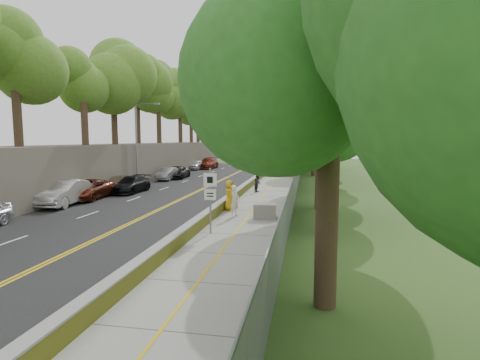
# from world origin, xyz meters

# --- Properties ---
(ground) EXTENTS (140.00, 140.00, 0.00)m
(ground) POSITION_xyz_m (0.00, 0.00, 0.00)
(ground) COLOR #33511E
(ground) RESTS_ON ground
(road) EXTENTS (11.20, 66.00, 0.04)m
(road) POSITION_xyz_m (-5.40, 15.00, 0.02)
(road) COLOR black
(road) RESTS_ON ground
(sidewalk) EXTENTS (4.20, 66.00, 0.05)m
(sidewalk) POSITION_xyz_m (2.55, 15.00, 0.03)
(sidewalk) COLOR gray
(sidewalk) RESTS_ON ground
(jersey_barrier) EXTENTS (0.42, 66.00, 0.60)m
(jersey_barrier) POSITION_xyz_m (0.25, 15.00, 0.30)
(jersey_barrier) COLOR yellow
(jersey_barrier) RESTS_ON ground
(rock_embankment) EXTENTS (5.00, 66.00, 4.00)m
(rock_embankment) POSITION_xyz_m (-13.50, 15.00, 2.00)
(rock_embankment) COLOR #595147
(rock_embankment) RESTS_ON ground
(chainlink_fence) EXTENTS (0.04, 66.00, 2.00)m
(chainlink_fence) POSITION_xyz_m (4.65, 15.00, 1.00)
(chainlink_fence) COLOR slate
(chainlink_fence) RESTS_ON ground
(trees_embankment) EXTENTS (6.40, 66.00, 13.00)m
(trees_embankment) POSITION_xyz_m (-13.00, 15.00, 10.50)
(trees_embankment) COLOR #558528
(trees_embankment) RESTS_ON rock_embankment
(trees_fenceside) EXTENTS (7.00, 66.00, 14.00)m
(trees_fenceside) POSITION_xyz_m (7.00, 15.00, 7.00)
(trees_fenceside) COLOR #377F2B
(trees_fenceside) RESTS_ON ground
(streetlight) EXTENTS (2.52, 0.22, 8.00)m
(streetlight) POSITION_xyz_m (-10.46, 14.00, 4.64)
(streetlight) COLOR gray
(streetlight) RESTS_ON ground
(signpost) EXTENTS (0.62, 0.09, 3.10)m
(signpost) POSITION_xyz_m (1.05, -3.02, 1.96)
(signpost) COLOR gray
(signpost) RESTS_ON sidewalk
(construction_barrel) EXTENTS (0.58, 0.58, 0.95)m
(construction_barrel) POSITION_xyz_m (3.75, 23.53, 0.52)
(construction_barrel) COLOR #C37225
(construction_barrel) RESTS_ON sidewalk
(concrete_block) EXTENTS (1.32, 1.03, 0.84)m
(concrete_block) POSITION_xyz_m (3.20, 0.80, 0.47)
(concrete_block) COLOR slate
(concrete_block) RESTS_ON sidewalk
(car_1) EXTENTS (2.24, 5.24, 1.68)m
(car_1) POSITION_xyz_m (-10.60, 2.74, 0.88)
(car_1) COLOR beige
(car_1) RESTS_ON road
(car_2) EXTENTS (2.81, 5.38, 1.45)m
(car_2) POSITION_xyz_m (-10.60, 5.45, 0.76)
(car_2) COLOR maroon
(car_2) RESTS_ON road
(car_3) EXTENTS (2.03, 4.75, 1.37)m
(car_3) POSITION_xyz_m (-9.00, 9.16, 0.72)
(car_3) COLOR black
(car_3) RESTS_ON road
(car_4) EXTENTS (2.00, 4.41, 1.47)m
(car_4) POSITION_xyz_m (-10.07, 9.21, 0.77)
(car_4) COLOR gray
(car_4) RESTS_ON road
(car_5) EXTENTS (1.50, 4.10, 1.34)m
(car_5) POSITION_xyz_m (-9.53, 19.06, 0.71)
(car_5) COLOR #A1A4A7
(car_5) RESTS_ON road
(car_6) EXTENTS (2.55, 4.98, 1.34)m
(car_6) POSITION_xyz_m (-9.22, 20.96, 0.71)
(car_6) COLOR black
(car_6) RESTS_ON road
(car_7) EXTENTS (2.38, 5.66, 1.63)m
(car_7) POSITION_xyz_m (-9.34, 35.66, 0.85)
(car_7) COLOR maroon
(car_7) RESTS_ON road
(car_8) EXTENTS (2.03, 4.31, 1.43)m
(car_8) POSITION_xyz_m (-10.57, 33.20, 0.75)
(car_8) COLOR white
(car_8) RESTS_ON road
(painter_0) EXTENTS (0.75, 1.01, 1.90)m
(painter_0) POSITION_xyz_m (0.75, 2.82, 1.00)
(painter_0) COLOR gold
(painter_0) RESTS_ON sidewalk
(painter_1) EXTENTS (0.65, 0.78, 1.82)m
(painter_1) POSITION_xyz_m (1.45, 1.00, 0.96)
(painter_1) COLOR silver
(painter_1) RESTS_ON sidewalk
(painter_2) EXTENTS (0.78, 0.89, 1.54)m
(painter_2) POSITION_xyz_m (1.45, 11.23, 0.82)
(painter_2) COLOR #232427
(painter_2) RESTS_ON sidewalk
(painter_3) EXTENTS (0.77, 1.11, 1.56)m
(painter_3) POSITION_xyz_m (0.75, 3.27, 0.83)
(painter_3) COLOR #954E37
(painter_3) RESTS_ON sidewalk
(person_far) EXTENTS (1.00, 0.65, 1.58)m
(person_far) POSITION_xyz_m (4.20, 23.78, 0.84)
(person_far) COLOR black
(person_far) RESTS_ON sidewalk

